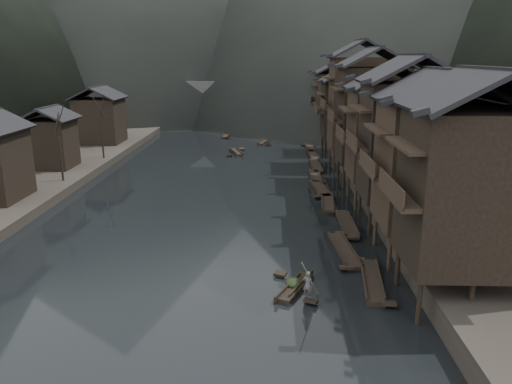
{
  "coord_description": "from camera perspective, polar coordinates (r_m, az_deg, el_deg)",
  "views": [
    {
      "loc": [
        6.06,
        -35.07,
        14.21
      ],
      "look_at": [
        4.83,
        7.52,
        2.5
      ],
      "focal_mm": 35.0,
      "sensor_mm": 36.0,
      "label": 1
    }
  ],
  "objects": [
    {
      "name": "moored_sampans",
      "position": [
        63.53,
        6.99,
        2.52
      ],
      "size": [
        3.04,
        71.93,
        0.47
      ],
      "color": "black",
      "rests_on": "water"
    },
    {
      "name": "left_houses",
      "position": [
        61.83,
        -23.95,
        6.11
      ],
      "size": [
        8.1,
        53.2,
        8.73
      ],
      "color": "black",
      "rests_on": "left_bank"
    },
    {
      "name": "cargo_heap",
      "position": [
        31.81,
        4.29,
        -9.73
      ],
      "size": [
        1.03,
        1.35,
        0.62
      ],
      "primitive_type": "ellipsoid",
      "color": "black",
      "rests_on": "hero_sampan"
    },
    {
      "name": "left_bank",
      "position": [
        86.64,
        -26.76,
        4.68
      ],
      "size": [
        40.0,
        200.0,
        1.2
      ],
      "primitive_type": "cube",
      "color": "#2D2823",
      "rests_on": "ground"
    },
    {
      "name": "bamboo_pole",
      "position": [
        29.13,
        6.48,
        -5.63
      ],
      "size": [
        1.4,
        2.1,
        3.3
      ],
      "primitive_type": "cylinder",
      "rotation": [
        0.64,
        0.0,
        -0.58
      ],
      "color": "#8C7A51",
      "rests_on": "boatman"
    },
    {
      "name": "midriver_boats",
      "position": [
        90.23,
        -1.56,
        6.43
      ],
      "size": [
        8.87,
        41.06,
        0.45
      ],
      "color": "black",
      "rests_on": "water"
    },
    {
      "name": "water",
      "position": [
        38.32,
        -7.62,
        -6.54
      ],
      "size": [
        300.0,
        300.0,
        0.0
      ],
      "primitive_type": "plane",
      "color": "black",
      "rests_on": "ground"
    },
    {
      "name": "bare_trees",
      "position": [
        52.64,
        -24.48,
        5.8
      ],
      "size": [
        3.93,
        43.78,
        7.87
      ],
      "color": "black",
      "rests_on": "left_bank"
    },
    {
      "name": "stilt_houses",
      "position": [
        55.59,
        13.48,
        9.47
      ],
      "size": [
        9.0,
        67.6,
        16.34
      ],
      "color": "black",
      "rests_on": "ground"
    },
    {
      "name": "hero_sampan",
      "position": [
        31.87,
        4.45,
        -10.75
      ],
      "size": [
        2.69,
        4.57,
        0.43
      ],
      "color": "black",
      "rests_on": "water"
    },
    {
      "name": "right_bank",
      "position": [
        81.55,
        22.49,
        4.8
      ],
      "size": [
        40.0,
        200.0,
        1.8
      ],
      "primitive_type": "cube",
      "color": "#2D2823",
      "rests_on": "ground"
    },
    {
      "name": "stone_bridge",
      "position": [
        107.62,
        -1.61,
        10.51
      ],
      "size": [
        40.0,
        6.0,
        9.0
      ],
      "color": "#4C4C4F",
      "rests_on": "ground"
    },
    {
      "name": "boatman",
      "position": [
        30.11,
        5.95,
        -10.11
      ],
      "size": [
        0.75,
        0.65,
        1.73
      ],
      "primitive_type": "imported",
      "rotation": [
        0.0,
        0.0,
        2.68
      ],
      "color": "#535356",
      "rests_on": "hero_sampan"
    }
  ]
}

